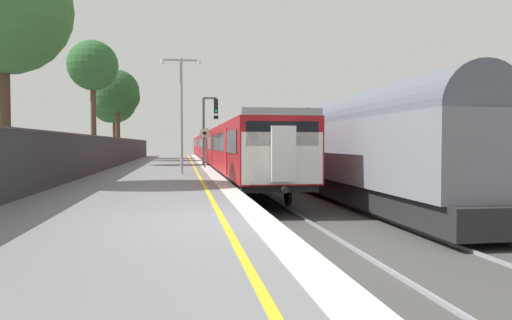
% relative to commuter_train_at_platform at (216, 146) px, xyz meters
% --- Properties ---
extents(ground, '(17.40, 110.00, 1.21)m').
position_rel_commuter_train_at_platform_xyz_m(ground, '(0.55, -35.28, -1.88)').
color(ground, slate).
extents(commuter_train_at_platform, '(2.83, 59.45, 3.81)m').
position_rel_commuter_train_at_platform_xyz_m(commuter_train_at_platform, '(0.00, 0.00, 0.00)').
color(commuter_train_at_platform, maroon).
rests_on(commuter_train_at_platform, ground).
extents(freight_train_adjacent_track, '(2.60, 44.99, 4.47)m').
position_rel_commuter_train_at_platform_xyz_m(freight_train_adjacent_track, '(4.00, -12.15, 0.18)').
color(freight_train_adjacent_track, '#232326').
rests_on(freight_train_adjacent_track, ground).
extents(signal_gantry, '(1.10, 0.24, 4.68)m').
position_rel_commuter_train_at_platform_xyz_m(signal_gantry, '(-1.46, -12.22, 1.67)').
color(signal_gantry, '#47474C').
rests_on(signal_gantry, ground).
extents(speed_limit_sign, '(0.59, 0.08, 2.44)m').
position_rel_commuter_train_at_platform_xyz_m(speed_limit_sign, '(-1.85, -15.74, 0.30)').
color(speed_limit_sign, '#59595B').
rests_on(speed_limit_sign, ground).
extents(platform_lamp_mid, '(2.00, 0.20, 5.77)m').
position_rel_commuter_train_at_platform_xyz_m(platform_lamp_mid, '(-3.24, -20.57, 2.13)').
color(platform_lamp_mid, '#93999E').
rests_on(platform_lamp_mid, ground).
extents(background_tree_left, '(4.75, 4.75, 8.69)m').
position_rel_commuter_train_at_platform_xyz_m(background_tree_left, '(-9.42, -26.57, 4.93)').
color(background_tree_left, '#473323').
rests_on(background_tree_left, ground).
extents(background_tree_centre, '(3.87, 3.81, 7.97)m').
position_rel_commuter_train_at_platform_xyz_m(background_tree_centre, '(-8.62, -2.08, 4.63)').
color(background_tree_centre, '#473323').
rests_on(background_tree_centre, ground).
extents(background_tree_right, '(3.44, 3.44, 8.63)m').
position_rel_commuter_train_at_platform_xyz_m(background_tree_right, '(-9.31, -10.65, 5.47)').
color(background_tree_right, '#473323').
rests_on(background_tree_right, ground).
extents(background_tree_back, '(4.52, 4.52, 8.11)m').
position_rel_commuter_train_at_platform_xyz_m(background_tree_back, '(-10.04, 4.07, 4.41)').
color(background_tree_back, '#473323').
rests_on(background_tree_back, ground).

